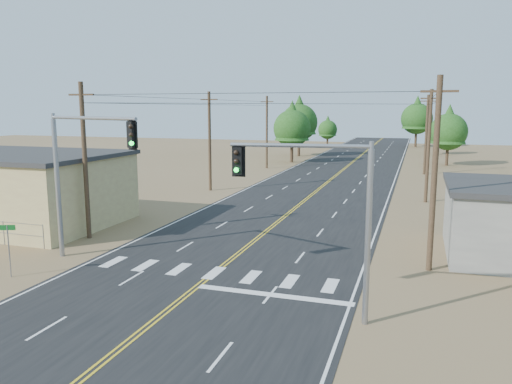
% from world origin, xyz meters
% --- Properties ---
extents(ground, '(220.00, 220.00, 0.00)m').
position_xyz_m(ground, '(0.00, 0.00, 0.00)').
color(ground, olive).
rests_on(ground, ground).
extents(road, '(15.00, 200.00, 0.02)m').
position_xyz_m(road, '(0.00, 30.00, 0.01)').
color(road, black).
rests_on(road, ground).
extents(utility_pole_left_near, '(1.80, 0.30, 10.00)m').
position_xyz_m(utility_pole_left_near, '(-10.50, 12.00, 5.12)').
color(utility_pole_left_near, '#4C3826').
rests_on(utility_pole_left_near, ground).
extents(utility_pole_left_mid, '(1.80, 0.30, 10.00)m').
position_xyz_m(utility_pole_left_mid, '(-10.50, 32.00, 5.12)').
color(utility_pole_left_mid, '#4C3826').
rests_on(utility_pole_left_mid, ground).
extents(utility_pole_left_far, '(1.80, 0.30, 10.00)m').
position_xyz_m(utility_pole_left_far, '(-10.50, 52.00, 5.12)').
color(utility_pole_left_far, '#4C3826').
rests_on(utility_pole_left_far, ground).
extents(utility_pole_right_near, '(1.80, 0.30, 10.00)m').
position_xyz_m(utility_pole_right_near, '(10.50, 12.00, 5.12)').
color(utility_pole_right_near, '#4C3826').
rests_on(utility_pole_right_near, ground).
extents(utility_pole_right_mid, '(1.80, 0.30, 10.00)m').
position_xyz_m(utility_pole_right_mid, '(10.50, 32.00, 5.12)').
color(utility_pole_right_mid, '#4C3826').
rests_on(utility_pole_right_mid, ground).
extents(utility_pole_right_far, '(1.80, 0.30, 10.00)m').
position_xyz_m(utility_pole_right_far, '(10.50, 52.00, 5.12)').
color(utility_pole_right_far, '#4C3826').
rests_on(utility_pole_right_far, ground).
extents(signal_mast_left, '(6.89, 2.84, 8.11)m').
position_xyz_m(signal_mast_left, '(-7.47, 7.35, 5.53)').
color(signal_mast_left, gray).
rests_on(signal_mast_left, ground).
extents(signal_mast_right, '(5.50, 0.91, 7.17)m').
position_xyz_m(signal_mast_right, '(6.45, 4.08, 4.81)').
color(signal_mast_right, gray).
rests_on(signal_mast_right, ground).
extents(street_sign, '(0.76, 0.31, 2.69)m').
position_xyz_m(street_sign, '(-9.49, 4.32, 1.80)').
color(street_sign, gray).
rests_on(street_sign, ground).
extents(tree_left_near, '(5.72, 5.72, 9.53)m').
position_xyz_m(tree_left_near, '(-9.00, 60.44, 5.83)').
color(tree_left_near, '#3F2D1E').
rests_on(tree_left_near, ground).
extents(tree_left_mid, '(6.38, 6.38, 10.63)m').
position_xyz_m(tree_left_mid, '(-10.33, 70.85, 6.50)').
color(tree_left_mid, '#3F2D1E').
rests_on(tree_left_mid, ground).
extents(tree_left_far, '(4.07, 4.07, 6.78)m').
position_xyz_m(tree_left_far, '(-9.10, 92.48, 4.15)').
color(tree_left_far, '#3F2D1E').
rests_on(tree_left_far, ground).
extents(tree_right_near, '(5.36, 5.36, 8.94)m').
position_xyz_m(tree_right_near, '(13.70, 63.42, 5.47)').
color(tree_right_near, '#3F2D1E').
rests_on(tree_right_near, ground).
extents(tree_right_mid, '(4.15, 4.15, 6.92)m').
position_xyz_m(tree_right_mid, '(13.06, 81.88, 4.23)').
color(tree_right_mid, '#3F2D1E').
rests_on(tree_right_mid, ground).
extents(tree_right_far, '(6.59, 6.59, 10.98)m').
position_xyz_m(tree_right_far, '(9.00, 98.42, 6.72)').
color(tree_right_far, '#3F2D1E').
rests_on(tree_right_far, ground).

